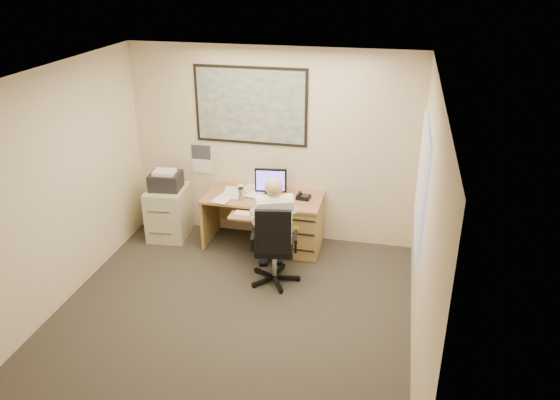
% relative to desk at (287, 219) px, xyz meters
% --- Properties ---
extents(room_shell, '(4.00, 4.50, 2.70)m').
position_rel_desk_xyz_m(room_shell, '(-0.29, -1.90, 0.91)').
color(room_shell, '#322D26').
rests_on(room_shell, ground).
extents(desk, '(1.60, 0.97, 1.10)m').
position_rel_desk_xyz_m(desk, '(0.00, 0.00, 0.00)').
color(desk, '#AA6D48').
rests_on(desk, ground).
extents(world_map, '(1.56, 0.03, 1.06)m').
position_rel_desk_xyz_m(world_map, '(-0.59, 0.33, 1.46)').
color(world_map, '#1E4C93').
rests_on(world_map, room_shell).
extents(wall_calendar, '(0.28, 0.01, 0.42)m').
position_rel_desk_xyz_m(wall_calendar, '(-1.34, 0.34, 0.64)').
color(wall_calendar, white).
rests_on(wall_calendar, room_shell).
extents(window_blinds, '(0.06, 1.40, 1.30)m').
position_rel_desk_xyz_m(window_blinds, '(1.68, -1.10, 1.11)').
color(window_blinds, silver).
rests_on(window_blinds, room_shell).
extents(filing_cabinet, '(0.59, 0.68, 1.02)m').
position_rel_desk_xyz_m(filing_cabinet, '(-1.74, -0.03, -0.00)').
color(filing_cabinet, beige).
rests_on(filing_cabinet, ground).
extents(office_chair, '(0.75, 0.75, 1.08)m').
position_rel_desk_xyz_m(office_chair, '(0.01, -0.94, -0.12)').
color(office_chair, black).
rests_on(office_chair, ground).
extents(person, '(0.82, 0.97, 1.37)m').
position_rel_desk_xyz_m(person, '(0.02, -0.86, 0.25)').
color(person, white).
rests_on(person, office_chair).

